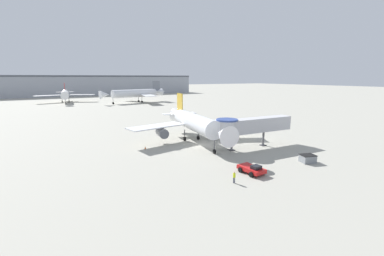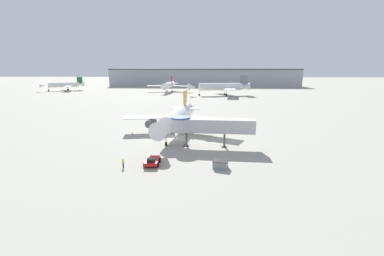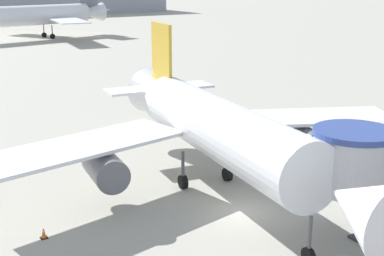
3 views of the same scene
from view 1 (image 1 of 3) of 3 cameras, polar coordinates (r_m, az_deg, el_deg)
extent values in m
plane|color=#9E9B8E|center=(53.60, 1.78, -3.87)|extent=(800.00, 800.00, 0.00)
cylinder|color=silver|center=(54.94, 0.76, 1.19)|extent=(6.03, 18.33, 3.66)
cone|color=silver|center=(43.91, 7.05, -1.46)|extent=(4.16, 4.48, 3.66)
cone|color=silver|center=(64.42, -2.76, 2.67)|extent=(4.36, 5.93, 3.66)
cube|color=silver|center=(54.88, -7.97, 0.39)|extent=(12.93, 6.54, 0.22)
cube|color=silver|center=(60.66, 6.86, 1.45)|extent=(13.03, 9.32, 0.22)
cube|color=gold|center=(63.75, -2.71, 5.56)|extent=(0.72, 3.58, 4.76)
cube|color=silver|center=(64.58, -2.85, 3.27)|extent=(8.65, 3.60, 0.18)
cylinder|color=#565960|center=(54.38, -6.65, -1.03)|extent=(2.47, 3.81, 2.01)
cylinder|color=#565960|center=(59.52, 6.48, 0.04)|extent=(2.47, 3.81, 2.01)
cylinder|color=#4C4C51|center=(47.48, 5.01, -4.03)|extent=(0.18, 0.18, 2.10)
cylinder|color=black|center=(47.77, 4.99, -5.24)|extent=(0.38, 0.93, 0.90)
cylinder|color=#4C4C51|center=(56.97, -1.64, -1.41)|extent=(0.22, 0.22, 2.10)
cylinder|color=black|center=(57.21, -1.64, -2.43)|extent=(0.52, 0.95, 0.90)
cylinder|color=#4C4C51|center=(58.16, 1.40, -1.14)|extent=(0.22, 0.22, 2.10)
cylinder|color=black|center=(58.39, 1.40, -2.15)|extent=(0.52, 0.95, 0.90)
cube|color=#B7B7BC|center=(53.53, 14.51, 0.72)|extent=(15.37, 3.39, 2.80)
cylinder|color=#B7B7BC|center=(48.92, 7.75, 0.01)|extent=(3.90, 3.90, 2.80)
cylinder|color=navy|center=(48.64, 7.80, 1.80)|extent=(4.10, 4.09, 0.30)
cylinder|color=#56565B|center=(50.25, 8.82, -3.19)|extent=(0.44, 0.44, 3.13)
cube|color=#333338|center=(50.65, 8.76, -4.83)|extent=(1.10, 1.10, 0.12)
cylinder|color=#56565B|center=(55.13, 15.56, -2.18)|extent=(0.44, 0.44, 3.13)
cube|color=#333338|center=(55.49, 15.48, -3.69)|extent=(1.10, 1.10, 0.12)
cube|color=red|center=(39.31, 13.05, -8.84)|extent=(2.39, 4.14, 0.57)
cube|color=black|center=(38.55, 14.06, -8.45)|extent=(1.36, 1.20, 0.51)
cylinder|color=black|center=(37.95, 13.06, -10.04)|extent=(0.39, 0.78, 0.77)
cylinder|color=black|center=(39.48, 15.34, -9.31)|extent=(0.39, 0.78, 0.77)
cylinder|color=black|center=(39.41, 10.73, -9.13)|extent=(0.39, 0.78, 0.77)
cylinder|color=black|center=(40.88, 13.01, -8.47)|extent=(0.39, 0.78, 0.77)
cube|color=gray|center=(47.13, 24.31, -6.25)|extent=(2.65, 2.33, 1.22)
cube|color=black|center=(46.94, 24.38, -5.49)|extent=(2.81, 2.47, 0.08)
cube|color=black|center=(42.12, 11.22, -8.32)|extent=(0.40, 0.40, 0.04)
cone|color=orange|center=(42.01, 11.24, -7.90)|extent=(0.27, 0.27, 0.62)
cylinder|color=white|center=(41.99, 11.24, -7.80)|extent=(0.15, 0.15, 0.07)
cube|color=black|center=(51.73, -10.32, -4.59)|extent=(0.38, 0.38, 0.04)
cone|color=orange|center=(51.64, -10.33, -4.25)|extent=(0.26, 0.26, 0.60)
cylinder|color=white|center=(51.63, -10.34, -4.17)|extent=(0.14, 0.14, 0.07)
cylinder|color=#1E2338|center=(35.50, 9.21, -11.40)|extent=(0.11, 0.11, 0.78)
cylinder|color=#1E2338|center=(35.55, 9.47, -11.38)|extent=(0.11, 0.11, 0.78)
cube|color=#D1E019|center=(35.26, 9.37, -10.34)|extent=(0.35, 0.28, 0.62)
sphere|color=tan|center=(35.11, 9.40, -9.70)|extent=(0.21, 0.21, 0.21)
cylinder|color=silver|center=(146.28, -12.61, 7.53)|extent=(26.17, 8.89, 4.29)
cone|color=silver|center=(139.27, -18.86, 7.02)|extent=(5.42, 5.08, 4.29)
cone|color=silver|center=(153.45, -7.79, 7.85)|extent=(7.11, 5.39, 4.29)
cube|color=silver|center=(156.36, -13.24, 7.44)|extent=(12.40, 16.11, 0.22)
cube|color=silver|center=(139.35, -9.59, 7.16)|extent=(7.86, 15.76, 0.22)
cube|color=slate|center=(153.11, -7.94, 9.29)|extent=(4.77, 1.10, 5.58)
cube|color=silver|center=(153.58, -7.70, 8.14)|extent=(5.17, 10.72, 0.18)
cylinder|color=#4C4C51|center=(141.14, -17.14, 5.79)|extent=(0.18, 0.18, 2.47)
cylinder|color=black|center=(141.25, -17.11, 5.30)|extent=(1.13, 0.45, 1.10)
cylinder|color=#4C4C51|center=(149.73, -11.80, 6.34)|extent=(0.22, 0.22, 2.47)
cylinder|color=black|center=(149.83, -11.78, 5.87)|extent=(1.15, 0.59, 1.10)
cylinder|color=#4C4C51|center=(146.34, -11.07, 6.26)|extent=(0.22, 0.22, 2.47)
cylinder|color=black|center=(146.45, -11.06, 5.78)|extent=(1.15, 0.59, 1.10)
cylinder|color=white|center=(159.35, -26.39, 6.76)|extent=(5.17, 18.58, 3.88)
cone|color=white|center=(146.51, -26.43, 6.46)|extent=(4.17, 4.53, 3.88)
cone|color=white|center=(169.87, -26.37, 6.97)|extent=(4.28, 6.08, 3.88)
cube|color=white|center=(162.37, -29.44, 6.30)|extent=(14.17, 7.67, 0.22)
cube|color=white|center=(162.16, -23.29, 6.83)|extent=(14.20, 9.28, 0.22)
cube|color=#B21E1E|center=(169.42, -26.47, 8.14)|extent=(0.50, 3.71, 5.05)
cube|color=white|center=(170.12, -26.39, 7.20)|extent=(9.32, 3.23, 0.18)
cylinder|color=#4C4C51|center=(150.23, -26.32, 5.39)|extent=(0.18, 0.18, 2.23)
cylinder|color=black|center=(150.33, -26.28, 4.97)|extent=(0.34, 1.12, 1.10)
cylinder|color=#4C4C51|center=(161.87, -26.91, 5.68)|extent=(0.22, 0.22, 2.23)
cylinder|color=black|center=(161.96, -26.88, 5.28)|extent=(0.48, 1.13, 1.10)
cylinder|color=#4C4C51|center=(161.83, -25.68, 5.78)|extent=(0.22, 0.22, 2.23)
cylinder|color=black|center=(161.92, -25.64, 5.39)|extent=(0.48, 1.13, 1.10)
cube|color=#999EA8|center=(221.64, -21.44, 8.69)|extent=(164.64, 22.69, 14.12)
cube|color=#4C515B|center=(221.54, -21.58, 10.67)|extent=(164.64, 23.14, 1.20)
camera|label=2|loc=(37.20, 83.14, 4.79)|focal=24.00mm
camera|label=3|loc=(23.02, -6.38, 9.92)|focal=50.00mm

